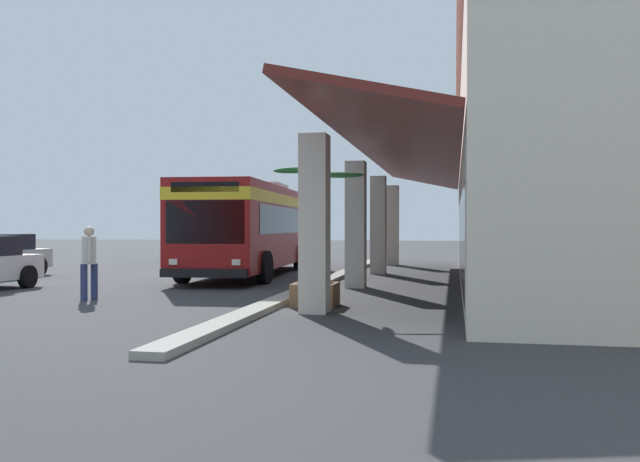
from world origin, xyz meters
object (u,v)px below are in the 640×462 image
Objects in this scene: parked_suv_green at (200,241)px; potted_palm at (315,274)px; pedestrian at (89,259)px; transit_bus at (251,223)px.

potted_palm is (17.56, 9.49, -0.31)m from parked_suv_green.
potted_palm reaches higher than pedestrian.
parked_suv_green is at bearing -151.60° from potted_palm.
parked_suv_green is 17.90m from pedestrian.
transit_bus is at bearing -154.72° from potted_palm.
pedestrian is (8.70, -1.27, -0.88)m from transit_bus.
potted_palm is (8.82, 4.17, -1.15)m from transit_bus.
transit_bus is 10.27m from parked_suv_green.
transit_bus is 3.70× the size of potted_palm.
pedestrian is (17.44, 4.06, -0.04)m from parked_suv_green.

